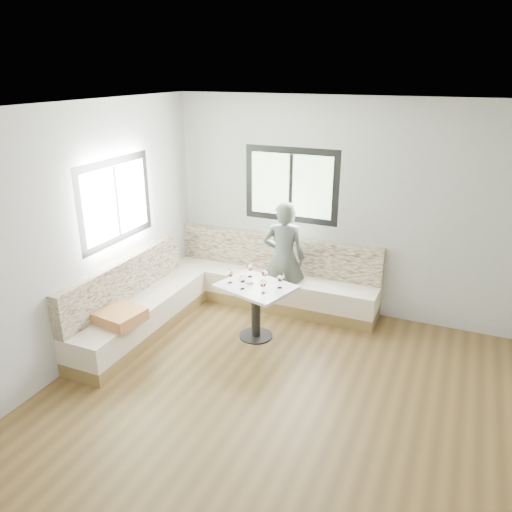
{
  "coord_description": "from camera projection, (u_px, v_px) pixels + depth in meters",
  "views": [
    {
      "loc": [
        1.24,
        -3.63,
        3.11
      ],
      "look_at": [
        -0.94,
        1.42,
        1.02
      ],
      "focal_mm": 35.0,
      "sensor_mm": 36.0,
      "label": 1
    }
  ],
  "objects": [
    {
      "name": "wine_glass_a",
      "position": [
        230.0,
        274.0,
        5.93
      ],
      "size": [
        0.08,
        0.08,
        0.17
      ],
      "color": "white",
      "rests_on": "table"
    },
    {
      "name": "banquette",
      "position": [
        217.0,
        293.0,
        6.54
      ],
      "size": [
        2.9,
        2.8,
        0.95
      ],
      "color": "olive",
      "rests_on": "ground"
    },
    {
      "name": "olive_ramekin",
      "position": [
        250.0,
        282.0,
        5.95
      ],
      "size": [
        0.09,
        0.09,
        0.04
      ],
      "color": "white",
      "rests_on": "table"
    },
    {
      "name": "table",
      "position": [
        256.0,
        299.0,
        5.97
      ],
      "size": [
        0.99,
        0.86,
        0.69
      ],
      "rotation": [
        0.0,
        0.0,
        -0.29
      ],
      "color": "black",
      "rests_on": "ground"
    },
    {
      "name": "wine_glass_b",
      "position": [
        242.0,
        280.0,
        5.77
      ],
      "size": [
        0.08,
        0.08,
        0.17
      ],
      "color": "white",
      "rests_on": "table"
    },
    {
      "name": "person",
      "position": [
        284.0,
        258.0,
        6.52
      ],
      "size": [
        0.64,
        0.51,
        1.54
      ],
      "primitive_type": "imported",
      "rotation": [
        0.0,
        0.0,
        3.42
      ],
      "color": "#4C534D",
      "rests_on": "ground"
    },
    {
      "name": "wine_glass_c",
      "position": [
        263.0,
        284.0,
        5.66
      ],
      "size": [
        0.08,
        0.08,
        0.17
      ],
      "color": "white",
      "rests_on": "table"
    },
    {
      "name": "wine_glass_e",
      "position": [
        280.0,
        279.0,
        5.79
      ],
      "size": [
        0.08,
        0.08,
        0.17
      ],
      "color": "white",
      "rests_on": "table"
    },
    {
      "name": "wine_glass_d",
      "position": [
        264.0,
        273.0,
        5.94
      ],
      "size": [
        0.08,
        0.08,
        0.17
      ],
      "color": "white",
      "rests_on": "table"
    },
    {
      "name": "wine_glass_f",
      "position": [
        250.0,
        268.0,
        6.11
      ],
      "size": [
        0.08,
        0.08,
        0.17
      ],
      "color": "white",
      "rests_on": "table"
    },
    {
      "name": "room",
      "position": [
        286.0,
        278.0,
        4.28
      ],
      "size": [
        5.01,
        5.01,
        2.81
      ],
      "color": "brown",
      "rests_on": "ground"
    }
  ]
}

